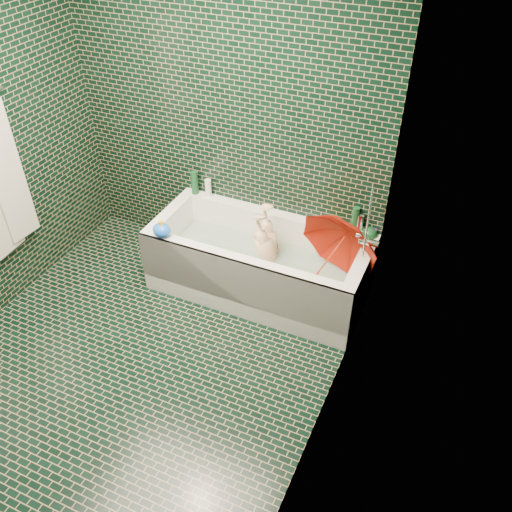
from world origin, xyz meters
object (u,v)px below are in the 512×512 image
at_px(bathtub, 258,270).
at_px(rubber_duck, 336,225).
at_px(umbrella, 332,254).
at_px(bath_toy, 162,230).
at_px(child, 269,257).

distance_m(bathtub, rubber_duck, 0.71).
distance_m(umbrella, bath_toy, 1.28).
bearing_deg(child, bath_toy, -61.73).
bearing_deg(bath_toy, bathtub, 47.44).
height_order(child, bath_toy, bath_toy).
xyz_separation_m(umbrella, rubber_duck, (-0.08, 0.34, 0.02)).
height_order(bathtub, bath_toy, bath_toy).
bearing_deg(rubber_duck, bathtub, -134.78).
height_order(bathtub, rubber_duck, rubber_duck).
distance_m(bathtub, umbrella, 0.69).
xyz_separation_m(child, umbrella, (0.53, -0.09, 0.27)).
bearing_deg(bathtub, child, 46.67).
relative_size(bathtub, umbrella, 2.87).
relative_size(child, bath_toy, 4.93).
xyz_separation_m(rubber_duck, bath_toy, (-1.17, -0.62, 0.01)).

